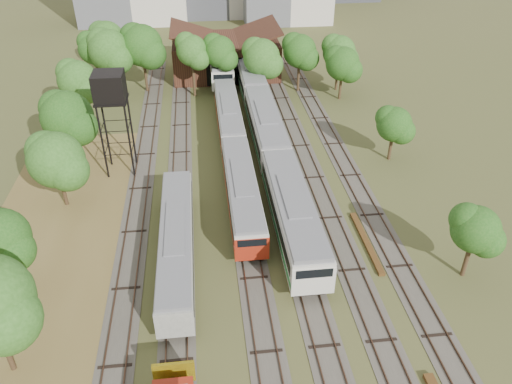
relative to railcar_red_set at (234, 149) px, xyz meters
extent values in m
cube|color=brown|center=(-16.00, -21.03, -1.82)|extent=(14.00, 60.00, 0.04)
cube|color=#4C473D|center=(-10.00, -4.03, -1.81)|extent=(2.60, 80.00, 0.06)
cube|color=#472D1E|center=(-10.72, -4.03, -1.72)|extent=(0.08, 80.00, 0.14)
cube|color=#472D1E|center=(-9.28, -4.03, -1.72)|extent=(0.08, 80.00, 0.14)
cube|color=#4C473D|center=(-6.00, -4.03, -1.81)|extent=(2.60, 80.00, 0.06)
cube|color=#472D1E|center=(-6.72, -4.03, -1.72)|extent=(0.08, 80.00, 0.14)
cube|color=#472D1E|center=(-5.28, -4.03, -1.72)|extent=(0.08, 80.00, 0.14)
cube|color=#4C473D|center=(0.00, -4.03, -1.81)|extent=(2.60, 80.00, 0.06)
cube|color=#472D1E|center=(-0.72, -4.03, -1.72)|extent=(0.08, 80.00, 0.14)
cube|color=#472D1E|center=(0.72, -4.03, -1.72)|extent=(0.08, 80.00, 0.14)
cube|color=#4C473D|center=(4.00, -4.03, -1.81)|extent=(2.60, 80.00, 0.06)
cube|color=#472D1E|center=(3.28, -4.03, -1.72)|extent=(0.08, 80.00, 0.14)
cube|color=#472D1E|center=(4.72, -4.03, -1.72)|extent=(0.08, 80.00, 0.14)
cube|color=#4C473D|center=(8.00, -4.03, -1.81)|extent=(2.60, 80.00, 0.06)
cube|color=#472D1E|center=(7.28, -4.03, -1.72)|extent=(0.08, 80.00, 0.14)
cube|color=#472D1E|center=(8.72, -4.03, -1.72)|extent=(0.08, 80.00, 0.14)
cube|color=#4C473D|center=(12.00, -4.03, -1.81)|extent=(2.60, 80.00, 0.06)
cube|color=#472D1E|center=(11.28, -4.03, -1.72)|extent=(0.08, 80.00, 0.14)
cube|color=#472D1E|center=(12.72, -4.03, -1.72)|extent=(0.08, 80.00, 0.14)
cube|color=black|center=(0.00, -8.69, -1.46)|extent=(2.09, 15.64, 0.76)
cube|color=beige|center=(0.00, -8.69, 0.11)|extent=(2.75, 17.00, 2.37)
cube|color=black|center=(0.00, -8.69, 0.39)|extent=(2.81, 15.64, 0.81)
cube|color=slate|center=(0.00, -8.69, 1.47)|extent=(2.53, 16.66, 0.34)
cube|color=#9C2311|center=(0.00, -8.69, -0.55)|extent=(2.81, 16.66, 0.43)
cube|color=#9C2311|center=(0.00, -17.14, -0.01)|extent=(2.79, 0.25, 2.13)
cube|color=black|center=(0.00, 8.81, -1.46)|extent=(2.09, 15.64, 0.76)
cube|color=beige|center=(0.00, 8.81, 0.11)|extent=(2.75, 17.00, 2.37)
cube|color=black|center=(0.00, 8.81, 0.39)|extent=(2.81, 15.64, 0.81)
cube|color=slate|center=(0.00, 8.81, 1.47)|extent=(2.53, 16.66, 0.34)
cube|color=#9C2311|center=(0.00, 8.81, -0.55)|extent=(2.81, 16.66, 0.43)
cube|color=black|center=(4.00, -13.22, -1.39)|extent=(2.44, 15.64, 0.89)
cube|color=beige|center=(4.00, -13.22, 0.44)|extent=(3.21, 17.00, 2.77)
cube|color=black|center=(4.00, -13.22, 0.77)|extent=(3.27, 15.64, 0.94)
cube|color=slate|center=(4.00, -13.22, 2.02)|extent=(2.96, 16.66, 0.40)
cube|color=#1B6E2D|center=(4.00, -13.22, -0.34)|extent=(3.27, 16.66, 0.50)
cube|color=beige|center=(4.00, -21.67, 0.30)|extent=(3.25, 0.25, 2.49)
cube|color=black|center=(4.00, 4.28, -1.39)|extent=(2.44, 15.64, 0.89)
cube|color=beige|center=(4.00, 4.28, 0.44)|extent=(3.21, 17.00, 2.77)
cube|color=black|center=(4.00, 4.28, 0.77)|extent=(3.27, 15.64, 0.94)
cube|color=slate|center=(4.00, 4.28, 2.02)|extent=(2.96, 16.66, 0.40)
cube|color=#1B6E2D|center=(4.00, 4.28, -0.34)|extent=(3.27, 16.66, 0.50)
cube|color=black|center=(4.00, 21.78, -1.39)|extent=(2.44, 15.64, 0.89)
cube|color=beige|center=(4.00, 21.78, 0.44)|extent=(3.21, 17.00, 2.77)
cube|color=black|center=(4.00, 21.78, 0.77)|extent=(3.27, 15.64, 0.94)
cube|color=slate|center=(4.00, 21.78, 2.02)|extent=(2.96, 16.66, 0.40)
cube|color=#1B6E2D|center=(4.00, 21.78, -0.34)|extent=(3.27, 16.66, 0.50)
cube|color=black|center=(0.00, 27.31, -1.39)|extent=(2.43, 14.72, 0.89)
cube|color=beige|center=(0.00, 27.31, 0.43)|extent=(3.21, 16.00, 2.77)
cube|color=black|center=(0.00, 27.31, 0.76)|extent=(3.27, 14.72, 0.94)
cube|color=slate|center=(0.00, 27.31, 2.01)|extent=(2.95, 15.68, 0.40)
cube|color=#1B6E2D|center=(0.00, 27.31, -0.34)|extent=(3.27, 15.68, 0.50)
cube|color=beige|center=(0.00, 19.36, 0.29)|extent=(3.25, 0.25, 2.49)
cube|color=gold|center=(-6.00, -27.91, -0.32)|extent=(2.56, 0.20, 1.71)
cube|color=black|center=(-6.00, -15.51, -1.47)|extent=(1.99, 16.56, 0.72)
cube|color=gray|center=(-6.00, -15.51, 0.02)|extent=(2.62, 18.00, 2.26)
cube|color=black|center=(-6.00, -15.51, 0.29)|extent=(2.68, 16.56, 0.77)
cube|color=slate|center=(-6.00, -15.51, 1.31)|extent=(2.41, 17.64, 0.33)
cylinder|color=black|center=(-13.47, -1.35, 2.15)|extent=(0.20, 0.20, 7.97)
cylinder|color=black|center=(-10.78, -1.35, 2.15)|extent=(0.20, 0.20, 7.97)
cylinder|color=black|center=(-13.47, 1.33, 2.15)|extent=(0.20, 0.20, 7.97)
cylinder|color=black|center=(-10.78, 1.33, 2.15)|extent=(0.20, 0.20, 7.97)
cube|color=black|center=(-12.12, -0.01, 6.23)|extent=(3.14, 3.14, 0.20)
cube|color=black|center=(-12.12, -0.01, 7.68)|extent=(2.99, 2.99, 2.69)
cube|color=brown|center=(10.20, -15.32, -1.70)|extent=(0.53, 8.47, 0.28)
cube|color=#371C14|center=(1.00, 28.97, 0.91)|extent=(16.00, 11.00, 5.50)
cube|color=#371C14|center=(-3.00, 28.97, 4.26)|extent=(8.45, 11.55, 2.96)
cube|color=#371C14|center=(5.00, 28.97, 4.26)|extent=(8.45, 11.55, 2.96)
cube|color=black|center=(1.00, 23.52, 0.36)|extent=(6.40, 0.15, 4.12)
cylinder|color=#382616|center=(-16.52, -25.21, 0.59)|extent=(0.36, 0.36, 4.86)
cylinder|color=#382616|center=(-18.14, -17.95, 0.25)|extent=(0.36, 0.36, 4.17)
sphere|color=#1A4F15|center=(-18.14, -17.95, 3.47)|extent=(4.28, 4.28, 4.28)
cylinder|color=#382616|center=(-16.84, -6.08, 0.11)|extent=(0.36, 0.36, 3.88)
sphere|color=#1A4F15|center=(-16.84, -6.08, 3.11)|extent=(5.24, 5.24, 5.24)
cylinder|color=#382616|center=(-17.36, 2.28, 0.32)|extent=(0.36, 0.36, 4.30)
sphere|color=#1A4F15|center=(-17.36, 2.28, 3.64)|extent=(5.51, 5.51, 5.51)
cylinder|color=#382616|center=(-17.90, 11.97, 0.49)|extent=(0.36, 0.36, 4.65)
sphere|color=#1A4F15|center=(-17.90, 11.97, 4.09)|extent=(4.81, 4.81, 4.81)
cylinder|color=#382616|center=(-17.73, 23.65, 0.61)|extent=(0.36, 0.36, 4.89)
sphere|color=#1A4F15|center=(-17.73, 23.65, 4.38)|extent=(4.27, 4.27, 4.27)
cylinder|color=#382616|center=(-17.30, 33.07, 0.12)|extent=(0.36, 0.36, 3.91)
sphere|color=#1A4F15|center=(-17.30, 33.07, 3.14)|extent=(5.44, 5.44, 5.44)
cylinder|color=#382616|center=(-15.31, 21.83, 0.72)|extent=(0.36, 0.36, 5.12)
sphere|color=#1A4F15|center=(-15.31, 21.83, 4.68)|extent=(5.61, 5.61, 5.61)
cylinder|color=#382616|center=(-10.95, 22.83, 0.80)|extent=(0.36, 0.36, 5.27)
sphere|color=#1A4F15|center=(-10.95, 22.83, 4.87)|extent=(5.79, 5.79, 5.79)
cylinder|color=#382616|center=(-4.07, 20.26, 0.72)|extent=(0.36, 0.36, 5.12)
sphere|color=#1A4F15|center=(-4.07, 20.26, 4.68)|extent=(4.25, 4.25, 4.25)
cylinder|color=#382616|center=(-0.29, 20.29, 0.61)|extent=(0.36, 0.36, 4.88)
sphere|color=#1A4F15|center=(-0.29, 20.29, 4.38)|extent=(4.37, 4.37, 4.37)
cylinder|color=#382616|center=(5.29, 18.33, 0.46)|extent=(0.36, 0.36, 4.59)
sphere|color=#1A4F15|center=(5.29, 18.33, 4.01)|extent=(5.03, 5.03, 5.03)
cylinder|color=#382616|center=(10.94, 20.33, 0.48)|extent=(0.36, 0.36, 4.63)
sphere|color=#1A4F15|center=(10.94, 20.33, 4.06)|extent=(4.67, 4.67, 4.67)
cylinder|color=#382616|center=(16.63, 20.27, 0.35)|extent=(0.36, 0.36, 4.37)
sphere|color=#1A4F15|center=(16.63, 20.27, 3.73)|extent=(4.66, 4.66, 4.66)
cylinder|color=#382616|center=(16.64, -20.11, -0.04)|extent=(0.36, 0.36, 3.59)
sphere|color=#1A4F15|center=(16.64, -20.11, 2.73)|extent=(3.70, 3.70, 3.70)
cylinder|color=#382616|center=(17.23, -1.03, -0.16)|extent=(0.36, 0.36, 3.36)
sphere|color=#1A4F15|center=(17.23, -1.03, 2.44)|extent=(3.80, 3.80, 3.80)
cylinder|color=#382616|center=(16.22, 16.70, 0.16)|extent=(0.36, 0.36, 3.99)
sphere|color=#1A4F15|center=(16.22, 16.70, 3.25)|extent=(4.60, 4.60, 4.60)
camera|label=1|loc=(-3.32, -47.89, 25.51)|focal=35.00mm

